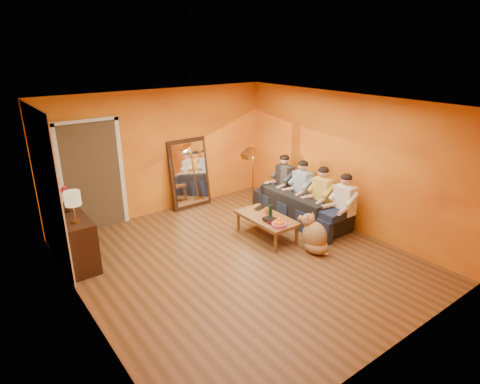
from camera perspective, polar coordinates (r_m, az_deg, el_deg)
room_shell at (r=6.61m, az=-1.76°, el=1.50°), size 5.00×5.50×2.60m
white_accent at (r=6.94m, az=-25.80°, el=0.33°), size 0.02×1.90×2.58m
doorway_recess at (r=8.22m, az=-20.50°, el=2.16°), size 1.06×0.30×2.10m
door_jamb_left at (r=7.98m, az=-24.12°, el=1.14°), size 0.08×0.06×2.20m
door_jamb_right at (r=8.28m, az=-16.50°, el=2.74°), size 0.08×0.06×2.20m
door_header at (r=7.86m, az=-21.19°, el=9.37°), size 1.22×0.06×0.08m
mirror_frame at (r=8.88m, az=-7.22°, el=2.64°), size 0.92×0.27×1.51m
mirror_glass at (r=8.84m, az=-7.09°, el=2.57°), size 0.78×0.21×1.35m
sideboard at (r=7.12m, az=-22.47°, el=-6.34°), size 0.44×1.18×0.85m
table_lamp at (r=6.58m, az=-22.56°, el=-2.01°), size 0.24×0.24×0.51m
sofa at (r=8.36m, az=8.60°, el=-1.84°), size 2.14×0.84×0.63m
coffee_table at (r=7.55m, az=3.76°, el=-4.97°), size 0.63×1.22×0.42m
floor_lamp at (r=8.29m, az=1.84°, el=1.21°), size 0.35×0.31×1.44m
dog at (r=7.10m, az=10.58°, el=-5.76°), size 0.58×0.70×0.71m
person_far_left at (r=7.73m, az=14.63°, el=-1.78°), size 0.70×0.44×1.22m
person_mid_left at (r=8.05m, az=11.62°, el=-0.62°), size 0.70×0.44×1.22m
person_mid_right at (r=8.40m, az=8.86°, el=0.45°), size 0.70×0.44×1.22m
person_far_right at (r=8.77m, az=6.31°, el=1.43°), size 0.70×0.44×1.22m
fruit_bowl at (r=7.07m, az=5.56°, el=-4.29°), size 0.26×0.26×0.16m
wine_bottle at (r=7.40m, az=4.37°, el=-2.45°), size 0.07×0.07×0.31m
tumbler at (r=7.60m, az=3.91°, el=-2.65°), size 0.13×0.13×0.10m
laptop at (r=7.81m, az=3.14°, el=-2.29°), size 0.34×0.27×0.02m
book_lower at (r=7.22m, az=3.74°, el=-4.29°), size 0.19×0.25×0.02m
book_mid at (r=7.22m, az=3.75°, el=-4.10°), size 0.21×0.26×0.02m
book_upper at (r=7.19m, az=3.80°, el=-4.02°), size 0.21×0.26×0.02m
vase at (r=7.14m, az=-23.56°, el=-1.81°), size 0.19×0.19×0.20m
flowers at (r=7.06m, az=-23.84°, el=0.05°), size 0.17×0.17×0.45m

